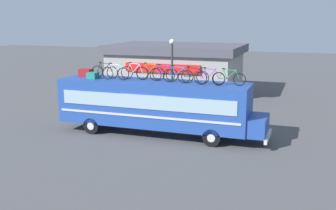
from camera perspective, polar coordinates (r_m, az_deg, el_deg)
The scene contains 15 objects.
ground_plane at distance 22.99m, azimuth -2.10°, elevation -4.10°, with size 120.00×120.00×0.00m, color #4C4C4F.
bus at distance 22.50m, azimuth -1.72°, elevation 0.15°, with size 11.74×2.49×3.03m.
luggage_bag_1 at distance 24.45m, azimuth -11.45°, elevation 4.45°, with size 0.74×0.52×0.46m, color maroon.
luggage_bag_2 at distance 23.64m, azimuth -10.53°, elevation 4.10°, with size 0.55×0.55×0.35m, color #1E7F66.
rooftop_bicycle_1 at distance 23.65m, azimuth -8.89°, elevation 4.69°, with size 1.67×0.44×0.94m.
rooftop_bicycle_2 at distance 22.95m, azimuth -7.41°, elevation 4.51°, with size 1.68×0.44×0.94m.
rooftop_bicycle_3 at distance 22.92m, azimuth -4.72°, elevation 4.59°, with size 1.70×0.44×0.98m.
rooftop_bicycle_4 at distance 22.66m, azimuth -2.52°, elevation 4.53°, with size 1.72×0.44×0.97m.
rooftop_bicycle_5 at distance 22.23m, azimuth -0.62°, elevation 4.36°, with size 1.66×0.44×0.94m.
rooftop_bicycle_6 at distance 21.81m, azimuth 1.39°, elevation 4.18°, with size 1.74×0.44×0.91m.
rooftop_bicycle_7 at distance 21.42m, azimuth 3.55°, elevation 4.02°, with size 1.71×0.44×0.91m.
rooftop_bicycle_8 at distance 21.02m, azimuth 5.84°, elevation 3.83°, with size 1.64×0.44×0.92m.
rooftop_bicycle_9 at distance 21.10m, azimuth 8.56°, elevation 3.75°, with size 1.72×0.44×0.87m.
roadside_building at distance 36.26m, azimuth 1.20°, elevation 5.31°, with size 11.49×7.78×4.13m.
street_lamp at distance 26.76m, azimuth 0.57°, elevation 5.29°, with size 0.36×0.36×5.09m.
Camera 1 is at (8.15, -20.51, 6.43)m, focal length 43.38 mm.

